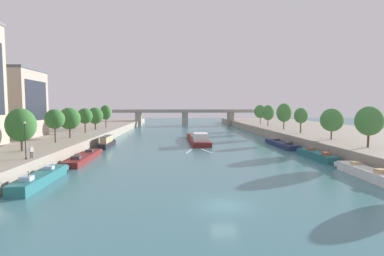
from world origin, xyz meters
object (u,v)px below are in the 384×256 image
object	(u,v)px
tree_left_far	(85,116)
moored_boat_left_upstream	(84,157)
tree_left_by_lamp	(106,113)
tree_right_midway	(332,120)
tree_right_third	(369,121)
lamppost_left_bank	(25,139)
tree_left_midway	(69,119)
moored_boat_right_end	(281,144)
tree_right_end_of_row	(301,116)
tree_right_distant	(260,112)
tree_left_end_of_row	(21,125)
moored_boat_left_far	(41,178)
person_on_quay	(31,151)
bridge_far	(185,115)
moored_boat_right_gap_after	(365,172)
barge_midriver	(198,139)
tree_right_far	(268,113)
tree_right_nearest	(284,113)
moored_boat_left_second	(107,142)
tree_left_distant	(55,119)
moored_boat_right_lone	(317,155)
tree_left_nearest	(95,116)

from	to	relation	value
tree_left_far	moored_boat_left_upstream	bearing A→B (deg)	-73.34
tree_left_by_lamp	tree_right_midway	size ratio (longest dim) A/B	1.12
tree_right_third	moored_boat_left_upstream	bearing A→B (deg)	174.94
lamppost_left_bank	tree_left_midway	bearing A→B (deg)	98.21
moored_boat_right_end	tree_right_end_of_row	xyz separation A→B (m)	(7.49, 6.86, 6.31)
moored_boat_right_end	tree_right_end_of_row	distance (m)	11.96
tree_right_distant	tree_right_end_of_row	bearing A→B (deg)	-91.12
tree_left_end_of_row	tree_right_midway	xyz separation A→B (m)	(55.17, 12.10, 0.04)
moored_boat_left_far	person_on_quay	distance (m)	5.40
moored_boat_right_end	lamppost_left_bank	distance (m)	51.26
bridge_far	moored_boat_right_end	bearing A→B (deg)	-75.13
tree_left_midway	moored_boat_right_end	bearing A→B (deg)	1.20
moored_boat_right_gap_after	tree_right_distant	size ratio (longest dim) A/B	1.52
barge_midriver	moored_boat_left_upstream	distance (m)	31.99
tree_left_end_of_row	tree_right_third	size ratio (longest dim) A/B	0.96
person_on_quay	lamppost_left_bank	bearing A→B (deg)	-106.85
moored_boat_right_end	tree_right_far	distance (m)	34.37
moored_boat_right_end	tree_right_nearest	bearing A→B (deg)	67.77
tree_left_midway	bridge_far	world-z (taller)	tree_left_midway
moored_boat_left_second	tree_right_third	size ratio (longest dim) A/B	1.58
bridge_far	person_on_quay	xyz separation A→B (m)	(-23.40, -100.51, -1.63)
moored_boat_right_gap_after	tree_left_distant	xyz separation A→B (m)	(-47.15, 19.44, 6.17)
moored_boat_right_lone	tree_left_distant	xyz separation A→B (m)	(-47.28, 6.38, 6.18)
moored_boat_right_lone	tree_left_nearest	distance (m)	60.98
barge_midriver	tree_left_far	xyz separation A→B (m)	(-28.86, 1.28, 5.86)
barge_midriver	tree_left_far	world-z (taller)	tree_left_far
moored_boat_left_second	tree_right_distant	size ratio (longest dim) A/B	1.47
moored_boat_left_far	tree_left_midway	size ratio (longest dim) A/B	1.89
tree_left_far	tree_left_by_lamp	size ratio (longest dim) A/B	0.88
tree_left_distant	lamppost_left_bank	world-z (taller)	tree_left_distant
tree_left_midway	tree_left_distant	bearing A→B (deg)	-87.76
tree_left_by_lamp	tree_right_midway	world-z (taller)	tree_left_by_lamp
moored_boat_right_end	barge_midriver	bearing A→B (deg)	153.78
tree_right_midway	tree_right_distant	xyz separation A→B (m)	(0.70, 51.93, 0.81)
tree_right_midway	lamppost_left_bank	xyz separation A→B (m)	(-51.01, -19.21, -1.35)
moored_boat_right_gap_after	tree_left_distant	world-z (taller)	tree_left_distant
moored_boat_left_far	tree_left_nearest	bearing A→B (deg)	98.35
tree_right_nearest	tree_left_far	bearing A→B (deg)	-171.10
moored_boat_right_end	tree_right_far	bearing A→B (deg)	77.16
moored_boat_right_gap_after	tree_right_midway	size ratio (longest dim) A/B	1.76
moored_boat_left_second	tree_left_distant	xyz separation A→B (m)	(-7.05, -10.49, 5.75)
moored_boat_left_far	tree_left_far	bearing A→B (deg)	100.04
moored_boat_right_lone	bridge_far	bearing A→B (deg)	102.62
moored_boat_left_second	tree_left_end_of_row	bearing A→B (deg)	-110.63
tree_left_midway	tree_left_nearest	world-z (taller)	tree_left_midway
moored_boat_left_far	tree_left_midway	bearing A→B (deg)	103.40
tree_left_by_lamp	tree_right_end_of_row	size ratio (longest dim) A/B	1.11
moored_boat_left_second	tree_right_midway	world-z (taller)	tree_right_midway
moored_boat_left_upstream	tree_left_nearest	distance (m)	37.11
tree_right_nearest	tree_right_far	size ratio (longest dim) A/B	1.06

